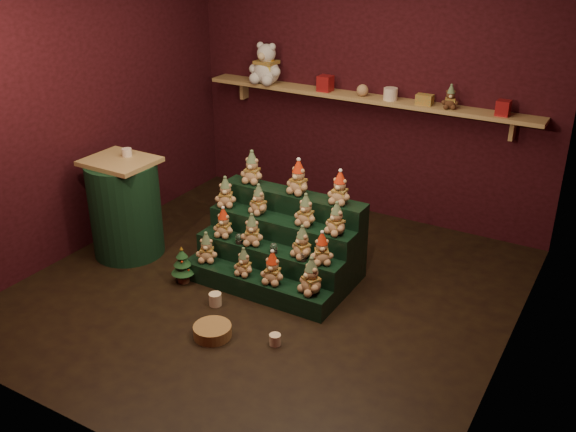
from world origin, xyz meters
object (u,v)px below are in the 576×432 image
Objects in this scene: white_bear at (266,58)px; mini_christmas_tree at (183,265)px; brown_bear at (451,97)px; mug_right at (275,340)px; snow_globe_c at (303,257)px; snow_globe_a at (239,238)px; riser_tier_front at (255,285)px; side_table at (125,208)px; mug_left at (215,299)px; snow_globe_b at (274,248)px; wicker_basket at (212,331)px.

mini_christmas_tree is at bearing -76.70° from white_bear.
brown_bear reaches higher than mini_christmas_tree.
snow_globe_c is at bearing 101.54° from mug_right.
snow_globe_a is at bearing 180.00° from snow_globe_c.
snow_globe_a reaches higher than riser_tier_front.
mini_christmas_tree is at bearing -168.07° from riser_tier_front.
side_table reaches higher than riser_tier_front.
mini_christmas_tree is 3.33× the size of mug_left.
mug_right is (0.72, -0.22, -0.01)m from mug_left.
riser_tier_front is 6.31× the size of brown_bear.
white_bear reaches higher than mug_right.
mini_christmas_tree is at bearing -145.54° from brown_bear.
side_table is 4.32× the size of brown_bear.
riser_tier_front is 3.93× the size of mini_christmas_tree.
snow_globe_b is at bearing -0.00° from snow_globe_a.
mini_christmas_tree reaches higher than wicker_basket.
snow_globe_c is at bearing 0.00° from snow_globe_a.
riser_tier_front is 1.53m from side_table.
brown_bear is at bearing 70.70° from wicker_basket.
snow_globe_c is 1.12m from mini_christmas_tree.
white_bear is at bearing 118.92° from riser_tier_front.
mug_right is 0.16× the size of white_bear.
snow_globe_b is 1.15× the size of snow_globe_c.
side_table is 1.75× the size of white_bear.
white_bear reaches higher than brown_bear.
mug_left is (1.28, -0.35, -0.42)m from side_table.
snow_globe_b is 2.24m from brown_bear.
snow_globe_c is 2.60m from white_bear.
white_bear is at bearing 123.17° from snow_globe_b.
brown_bear reaches higher than mug_right.
snow_globe_c reaches higher than mug_right.
brown_bear is (0.92, 2.63, 1.38)m from wicker_basket.
mini_christmas_tree is at bearing -12.22° from side_table.
mug_right is at bearing -54.87° from white_bear.
mug_left is 1.21× the size of mug_right.
side_table reaches higher than snow_globe_a.
riser_tier_front is 0.68m from wicker_basket.
brown_bear reaches higher than riser_tier_front.
white_bear reaches higher than side_table.
snow_globe_b is at bearing 57.75° from mug_left.
snow_globe_b is 0.09× the size of side_table.
mug_left is at bearing -141.31° from snow_globe_c.
snow_globe_c is at bearing 16.00° from mini_christmas_tree.
snow_globe_c is 0.73× the size of mug_left.
snow_globe_c is at bearing 4.23° from side_table.
snow_globe_a is 1.22m from side_table.
brown_bear reaches higher than mug_left.
snow_globe_b is at bearing -133.49° from brown_bear.
mug_left reaches higher than mug_right.
snow_globe_b reaches higher than snow_globe_c.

